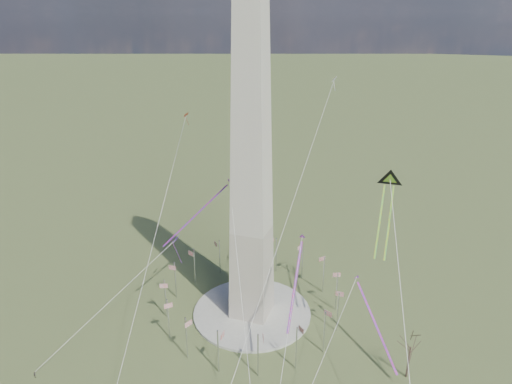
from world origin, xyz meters
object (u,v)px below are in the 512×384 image
(washington_monument, at_px, (251,165))
(tree_near, at_px, (411,345))
(kite_delta_black, at_px, (389,184))
(person_west, at_px, (35,374))

(washington_monument, bearing_deg, tree_near, -14.91)
(tree_near, distance_m, kite_delta_black, 41.33)
(tree_near, height_order, person_west, tree_near)
(person_west, relative_size, kite_delta_black, 0.07)
(tree_near, bearing_deg, person_west, -161.21)
(person_west, height_order, kite_delta_black, kite_delta_black)
(washington_monument, xyz_separation_m, person_west, (-43.60, -42.64, -47.17))
(washington_monument, relative_size, kite_delta_black, 4.73)
(kite_delta_black, bearing_deg, washington_monument, 14.49)
(washington_monument, height_order, kite_delta_black, washington_monument)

